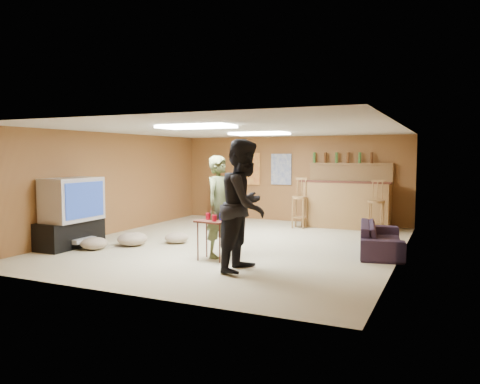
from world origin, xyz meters
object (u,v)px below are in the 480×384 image
at_px(person_black, 245,205).
at_px(sofa, 381,238).
at_px(bar_counter, 346,205).
at_px(person_olive, 220,207).
at_px(tray_table, 213,240).
at_px(tv_body, 72,199).

relative_size(person_black, sofa, 1.09).
xyz_separation_m(person_black, sofa, (1.69, 2.12, -0.71)).
distance_m(bar_counter, person_olive, 4.26).
distance_m(person_black, sofa, 2.81).
xyz_separation_m(bar_counter, tray_table, (-1.28, -4.31, -0.22)).
bearing_deg(bar_counter, person_olive, -107.48).
distance_m(bar_counter, tray_table, 4.50).
bearing_deg(sofa, person_black, 131.95).
bearing_deg(bar_counter, person_black, -96.45).
bearing_deg(tv_body, sofa, 19.32).
xyz_separation_m(person_olive, sofa, (2.43, 1.46, -0.59)).
height_order(tv_body, sofa, tv_body).
distance_m(tv_body, tray_table, 2.93).
bearing_deg(person_olive, person_black, -119.72).
bearing_deg(tv_body, person_black, -4.19).
height_order(person_black, tray_table, person_black).
bearing_deg(tray_table, person_black, -28.67).
bearing_deg(sofa, tv_body, 99.75).
distance_m(person_olive, tray_table, 0.58).
xyz_separation_m(tv_body, person_olive, (2.87, 0.40, -0.05)).
relative_size(person_black, tray_table, 2.98).
distance_m(tv_body, person_black, 3.63).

